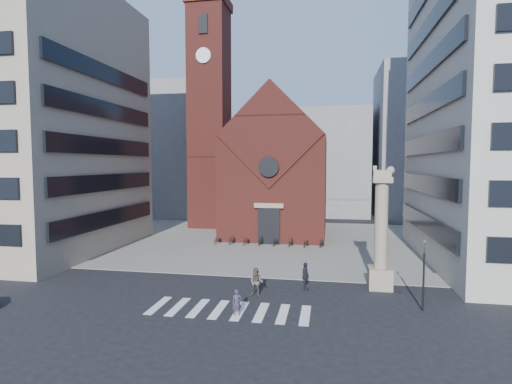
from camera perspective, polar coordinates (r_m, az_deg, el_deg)
ground at (r=27.97m, az=-3.42°, el=-14.30°), size 120.00×120.00×0.00m
piazza at (r=46.07m, az=2.25°, el=-6.96°), size 46.00×30.00×0.05m
zebra_crossing at (r=25.09m, az=-3.84°, el=-16.48°), size 10.20×3.20×0.01m
church at (r=51.22m, az=3.22°, el=3.10°), size 12.00×16.65×18.00m
campanile at (r=56.64m, az=-6.64°, el=11.03°), size 5.50×5.50×31.20m
building_left at (r=47.11m, az=-30.21°, el=8.60°), size 18.00×20.00×26.00m
bg_block_left at (r=70.90m, az=-11.54°, el=5.71°), size 16.00×14.00×22.00m
bg_block_mid at (r=70.79m, az=10.08°, el=4.12°), size 14.00×12.00×18.00m
bg_block_right at (r=69.64m, az=23.46°, el=6.32°), size 16.00×14.00×24.00m
lion_column at (r=29.50m, az=17.41°, el=-6.58°), size 1.63×1.60×8.68m
traffic_light at (r=26.24m, az=22.84°, el=-10.65°), size 0.13×0.16×4.30m
pedestrian_0 at (r=24.03m, az=-2.74°, el=-15.50°), size 0.65×0.54×1.52m
pedestrian_1 at (r=27.11m, az=0.06°, el=-12.79°), size 0.99×0.81×1.90m
pedestrian_2 at (r=28.69m, az=7.05°, el=-11.84°), size 0.70×1.21×1.93m
scooter_0 at (r=44.39m, az=-5.49°, el=-6.82°), size 0.93×1.64×0.82m
scooter_1 at (r=43.97m, az=-3.46°, el=-6.86°), size 0.81×1.57×0.91m
scooter_2 at (r=43.63m, az=-1.38°, el=-7.00°), size 0.93×1.64×0.82m
scooter_3 at (r=43.33m, az=0.72°, el=-7.01°), size 0.81×1.57×0.91m
scooter_4 at (r=43.10m, az=2.85°, el=-7.14°), size 0.93×1.64×0.82m
scooter_5 at (r=42.92m, az=5.00°, el=-7.13°), size 0.81×1.57×0.91m
scooter_6 at (r=42.81m, az=7.17°, el=-7.24°), size 0.93×1.64×0.82m
scooter_7 at (r=42.75m, az=9.35°, el=-7.22°), size 0.81×1.57×0.91m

